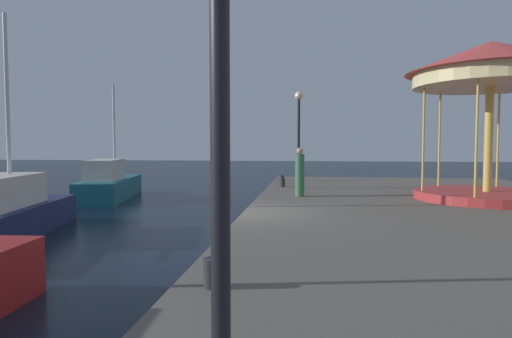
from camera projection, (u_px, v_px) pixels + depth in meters
name	position (u px, v px, depth m)	size (l,w,h in m)	color
ground_plane	(243.00, 239.00, 12.57)	(120.00, 120.00, 0.00)	black
quay_dock	(473.00, 231.00, 11.79)	(12.71, 27.93, 0.80)	#5B564F
sailboat_teal	(110.00, 184.00, 21.77)	(3.15, 6.74, 5.90)	#19606B
carousel	(490.00, 81.00, 15.01)	(5.70, 5.70, 5.54)	#B23333
lamp_post_mid_promenade	(299.00, 122.00, 19.11)	(0.36, 0.36, 4.28)	black
bollard_center	(282.00, 182.00, 19.95)	(0.24, 0.24, 0.40)	#2D2D33
bollard_north	(282.00, 179.00, 21.85)	(0.24, 0.24, 0.40)	#2D2D33
bollard_south	(212.00, 273.00, 5.90)	(0.24, 0.24, 0.40)	#2D2D33
person_far_corner	(300.00, 174.00, 16.21)	(0.34, 0.34, 1.84)	#387247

